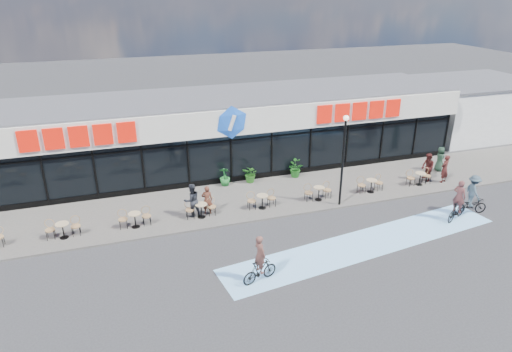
{
  "coord_description": "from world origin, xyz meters",
  "views": [
    {
      "loc": [
        -6.3,
        -16.95,
        10.92
      ],
      "look_at": [
        0.38,
        3.5,
        1.81
      ],
      "focal_mm": 32.0,
      "sensor_mm": 36.0,
      "label": 1
    }
  ],
  "objects_px": {
    "potted_plant_left": "(225,176)",
    "pedestrian_c": "(445,169)",
    "patron_right": "(192,200)",
    "pedestrian_b": "(440,159)",
    "pedestrian_a": "(428,167)",
    "potted_plant_right": "(295,169)",
    "cyclist_a": "(457,206)",
    "cyclist_b": "(472,197)",
    "patron_left": "(207,200)",
    "potted_plant_mid": "(251,174)",
    "lamp_post": "(343,153)"
  },
  "relations": [
    {
      "from": "lamp_post",
      "to": "pedestrian_b",
      "type": "relative_size",
      "value": 3.12
    },
    {
      "from": "potted_plant_right",
      "to": "cyclist_a",
      "type": "relative_size",
      "value": 0.48
    },
    {
      "from": "potted_plant_mid",
      "to": "patron_left",
      "type": "distance_m",
      "value": 4.52
    },
    {
      "from": "pedestrian_c",
      "to": "pedestrian_b",
      "type": "bearing_deg",
      "value": -141.01
    },
    {
      "from": "potted_plant_right",
      "to": "pedestrian_b",
      "type": "relative_size",
      "value": 0.66
    },
    {
      "from": "potted_plant_right",
      "to": "patron_right",
      "type": "bearing_deg",
      "value": -155.63
    },
    {
      "from": "pedestrian_a",
      "to": "cyclist_b",
      "type": "xyz_separation_m",
      "value": [
        -0.42,
        -4.08,
        -0.04
      ]
    },
    {
      "from": "potted_plant_left",
      "to": "potted_plant_right",
      "type": "distance_m",
      "value": 4.31
    },
    {
      "from": "patron_left",
      "to": "patron_right",
      "type": "xyz_separation_m",
      "value": [
        -0.78,
        -0.03,
        0.12
      ]
    },
    {
      "from": "pedestrian_b",
      "to": "pedestrian_c",
      "type": "height_order",
      "value": "pedestrian_c"
    },
    {
      "from": "potted_plant_mid",
      "to": "pedestrian_a",
      "type": "distance_m",
      "value": 10.41
    },
    {
      "from": "pedestrian_b",
      "to": "pedestrian_a",
      "type": "bearing_deg",
      "value": 139.81
    },
    {
      "from": "potted_plant_left",
      "to": "pedestrian_a",
      "type": "relative_size",
      "value": 0.65
    },
    {
      "from": "patron_right",
      "to": "cyclist_b",
      "type": "relative_size",
      "value": 0.83
    },
    {
      "from": "potted_plant_mid",
      "to": "pedestrian_c",
      "type": "height_order",
      "value": "pedestrian_c"
    },
    {
      "from": "potted_plant_right",
      "to": "patron_right",
      "type": "height_order",
      "value": "patron_right"
    },
    {
      "from": "potted_plant_mid",
      "to": "pedestrian_b",
      "type": "xyz_separation_m",
      "value": [
        11.69,
        -1.92,
        0.26
      ]
    },
    {
      "from": "pedestrian_a",
      "to": "pedestrian_c",
      "type": "bearing_deg",
      "value": 62.1
    },
    {
      "from": "patron_right",
      "to": "potted_plant_left",
      "type": "bearing_deg",
      "value": -142.33
    },
    {
      "from": "pedestrian_b",
      "to": "pedestrian_c",
      "type": "relative_size",
      "value": 0.93
    },
    {
      "from": "patron_left",
      "to": "potted_plant_left",
      "type": "bearing_deg",
      "value": -107.96
    },
    {
      "from": "potted_plant_mid",
      "to": "cyclist_a",
      "type": "distance_m",
      "value": 11.2
    },
    {
      "from": "potted_plant_mid",
      "to": "cyclist_b",
      "type": "bearing_deg",
      "value": -36.55
    },
    {
      "from": "lamp_post",
      "to": "cyclist_b",
      "type": "relative_size",
      "value": 2.31
    },
    {
      "from": "potted_plant_right",
      "to": "cyclist_a",
      "type": "distance_m",
      "value": 9.3
    },
    {
      "from": "potted_plant_right",
      "to": "pedestrian_c",
      "type": "xyz_separation_m",
      "value": [
        8.02,
        -3.47,
        0.33
      ]
    },
    {
      "from": "patron_left",
      "to": "pedestrian_a",
      "type": "distance_m",
      "value": 13.26
    },
    {
      "from": "pedestrian_a",
      "to": "pedestrian_c",
      "type": "relative_size",
      "value": 1.0
    },
    {
      "from": "potted_plant_left",
      "to": "pedestrian_c",
      "type": "bearing_deg",
      "value": -16.06
    },
    {
      "from": "cyclist_a",
      "to": "cyclist_b",
      "type": "relative_size",
      "value": 1.02
    },
    {
      "from": "potted_plant_left",
      "to": "pedestrian_c",
      "type": "relative_size",
      "value": 0.65
    },
    {
      "from": "potted_plant_left",
      "to": "patron_left",
      "type": "bearing_deg",
      "value": -118.79
    },
    {
      "from": "cyclist_a",
      "to": "patron_right",
      "type": "bearing_deg",
      "value": 160.88
    },
    {
      "from": "lamp_post",
      "to": "potted_plant_right",
      "type": "height_order",
      "value": "lamp_post"
    },
    {
      "from": "potted_plant_left",
      "to": "potted_plant_mid",
      "type": "bearing_deg",
      "value": -1.86
    },
    {
      "from": "patron_left",
      "to": "pedestrian_b",
      "type": "relative_size",
      "value": 0.97
    },
    {
      "from": "potted_plant_left",
      "to": "patron_left",
      "type": "xyz_separation_m",
      "value": [
        -1.73,
        -3.14,
        0.21
      ]
    },
    {
      "from": "patron_right",
      "to": "pedestrian_a",
      "type": "relative_size",
      "value": 1.04
    },
    {
      "from": "lamp_post",
      "to": "pedestrian_b",
      "type": "distance_m",
      "value": 8.71
    },
    {
      "from": "lamp_post",
      "to": "cyclist_b",
      "type": "distance_m",
      "value": 6.93
    },
    {
      "from": "potted_plant_right",
      "to": "patron_left",
      "type": "bearing_deg",
      "value": -153.14
    },
    {
      "from": "potted_plant_left",
      "to": "pedestrian_b",
      "type": "height_order",
      "value": "pedestrian_b"
    },
    {
      "from": "potted_plant_left",
      "to": "patron_right",
      "type": "relative_size",
      "value": 0.62
    },
    {
      "from": "potted_plant_mid",
      "to": "cyclist_a",
      "type": "bearing_deg",
      "value": -41.6
    },
    {
      "from": "potted_plant_left",
      "to": "potted_plant_mid",
      "type": "distance_m",
      "value": 1.57
    },
    {
      "from": "pedestrian_a",
      "to": "cyclist_a",
      "type": "bearing_deg",
      "value": -15.43
    },
    {
      "from": "potted_plant_left",
      "to": "pedestrian_c",
      "type": "distance_m",
      "value": 12.84
    },
    {
      "from": "potted_plant_left",
      "to": "cyclist_a",
      "type": "distance_m",
      "value": 12.44
    },
    {
      "from": "lamp_post",
      "to": "potted_plant_right",
      "type": "xyz_separation_m",
      "value": [
        -0.83,
        4.23,
        -2.39
      ]
    },
    {
      "from": "potted_plant_left",
      "to": "pedestrian_b",
      "type": "distance_m",
      "value": 13.41
    }
  ]
}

